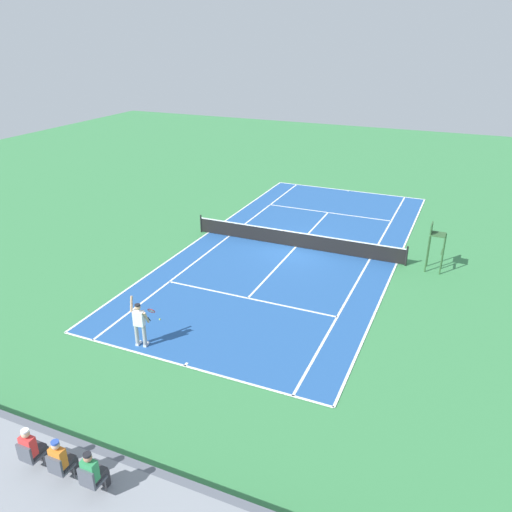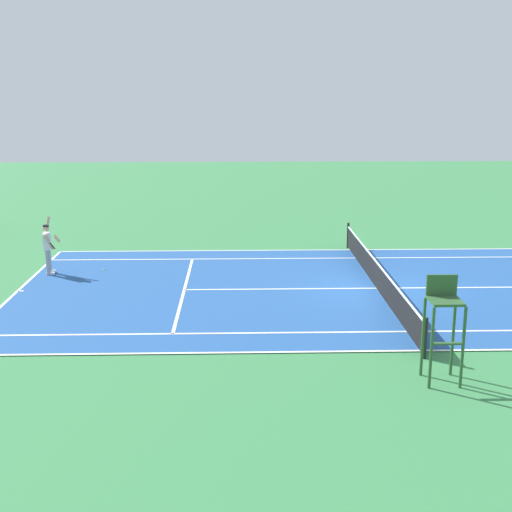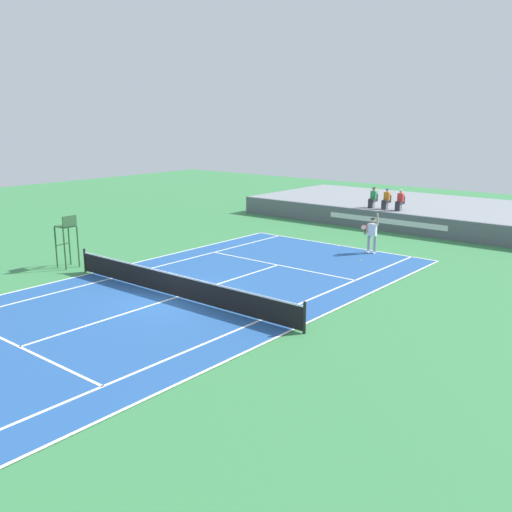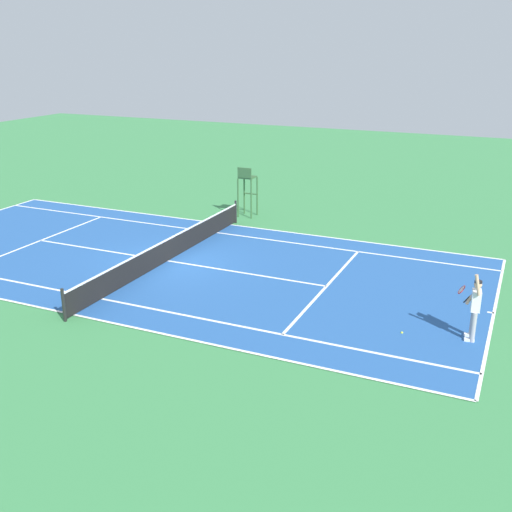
{
  "view_description": "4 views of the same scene",
  "coord_description": "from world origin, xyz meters",
  "px_view_note": "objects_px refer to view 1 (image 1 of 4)",
  "views": [
    {
      "loc": [
        -8.36,
        24.67,
        11.0
      ],
      "look_at": [
        0.65,
        4.0,
        1.0
      ],
      "focal_mm": 35.79,
      "sensor_mm": 36.0,
      "label": 1
    },
    {
      "loc": [
        -21.34,
        4.59,
        6.52
      ],
      "look_at": [
        0.65,
        4.0,
        1.0
      ],
      "focal_mm": 47.04,
      "sensor_mm": 36.0,
      "label": 2
    },
    {
      "loc": [
        15.76,
        -14.37,
        6.73
      ],
      "look_at": [
        0.65,
        4.0,
        1.0
      ],
      "focal_mm": 40.44,
      "sensor_mm": 36.0,
      "label": 3
    },
    {
      "loc": [
        19.15,
        12.31,
        8.04
      ],
      "look_at": [
        0.65,
        4.0,
        1.0
      ],
      "focal_mm": 43.26,
      "sensor_mm": 36.0,
      "label": 4
    }
  ],
  "objects_px": {
    "spectator_seated_1": "(62,461)",
    "tennis_ball": "(160,319)",
    "spectator_seated_0": "(93,473)",
    "umpire_chair": "(436,241)",
    "tennis_player": "(140,323)",
    "spectator_seated_2": "(32,449)"
  },
  "relations": [
    {
      "from": "spectator_seated_1",
      "to": "spectator_seated_2",
      "type": "distance_m",
      "value": 0.92
    },
    {
      "from": "spectator_seated_2",
      "to": "umpire_chair",
      "type": "height_order",
      "value": "umpire_chair"
    },
    {
      "from": "spectator_seated_1",
      "to": "umpire_chair",
      "type": "distance_m",
      "value": 19.44
    },
    {
      "from": "spectator_seated_2",
      "to": "umpire_chair",
      "type": "relative_size",
      "value": 0.52
    },
    {
      "from": "spectator_seated_2",
      "to": "tennis_player",
      "type": "relative_size",
      "value": 0.61
    },
    {
      "from": "tennis_ball",
      "to": "umpire_chair",
      "type": "xyz_separation_m",
      "value": [
        -9.8,
        -9.54,
        1.52
      ]
    },
    {
      "from": "spectator_seated_0",
      "to": "umpire_chair",
      "type": "relative_size",
      "value": 0.52
    },
    {
      "from": "tennis_ball",
      "to": "spectator_seated_1",
      "type": "bearing_deg",
      "value": 110.1
    },
    {
      "from": "tennis_player",
      "to": "spectator_seated_0",
      "type": "bearing_deg",
      "value": 118.23
    },
    {
      "from": "spectator_seated_0",
      "to": "tennis_player",
      "type": "height_order",
      "value": "spectator_seated_0"
    },
    {
      "from": "tennis_ball",
      "to": "tennis_player",
      "type": "bearing_deg",
      "value": 103.14
    },
    {
      "from": "spectator_seated_1",
      "to": "tennis_ball",
      "type": "relative_size",
      "value": 18.6
    },
    {
      "from": "umpire_chair",
      "to": "tennis_player",
      "type": "bearing_deg",
      "value": 50.65
    },
    {
      "from": "spectator_seated_1",
      "to": "tennis_player",
      "type": "xyz_separation_m",
      "value": [
        2.76,
        -6.87,
        -0.79
      ]
    },
    {
      "from": "tennis_ball",
      "to": "umpire_chair",
      "type": "height_order",
      "value": "umpire_chair"
    },
    {
      "from": "spectator_seated_1",
      "to": "tennis_ball",
      "type": "bearing_deg",
      "value": -69.9
    },
    {
      "from": "spectator_seated_0",
      "to": "tennis_player",
      "type": "distance_m",
      "value": 7.83
    },
    {
      "from": "spectator_seated_0",
      "to": "spectator_seated_1",
      "type": "xyz_separation_m",
      "value": [
        0.93,
        0.0,
        0.0
      ]
    },
    {
      "from": "tennis_player",
      "to": "spectator_seated_1",
      "type": "bearing_deg",
      "value": 111.91
    },
    {
      "from": "spectator_seated_2",
      "to": "tennis_ball",
      "type": "xyz_separation_m",
      "value": [
        2.28,
        -8.74,
        -1.75
      ]
    },
    {
      "from": "spectator_seated_1",
      "to": "tennis_ball",
      "type": "xyz_separation_m",
      "value": [
        3.2,
        -8.74,
        -1.75
      ]
    },
    {
      "from": "spectator_seated_2",
      "to": "tennis_player",
      "type": "distance_m",
      "value": 7.15
    }
  ]
}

